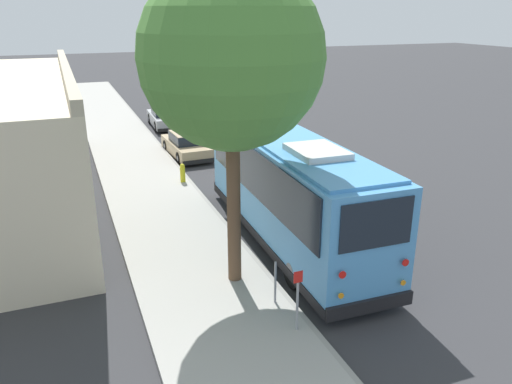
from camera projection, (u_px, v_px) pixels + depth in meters
ground_plane at (281, 230)px, 17.20m from camera, size 160.00×160.00×0.00m
sidewalk_slab at (180, 244)px, 15.96m from camera, size 80.00×3.57×0.15m
curb_strip at (234, 235)px, 16.60m from camera, size 80.00×0.14×0.15m
shuttle_bus at (291, 186)px, 15.70m from camera, size 9.80×2.65×3.58m
parked_sedan_tan at (187, 145)px, 25.68m from camera, size 4.30×1.89×1.27m
parked_sedan_silver at (165, 117)px, 32.08m from camera, size 4.31×1.89×1.33m
street_tree at (229, 44)px, 11.77m from camera, size 4.48×4.48×8.86m
sign_post_near at (297, 300)px, 11.33m from camera, size 0.06×0.22×1.52m
sign_post_far at (275, 282)px, 12.50m from camera, size 0.06×0.06×1.13m
fire_hydrant at (183, 173)px, 21.41m from camera, size 0.22×0.22×0.81m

